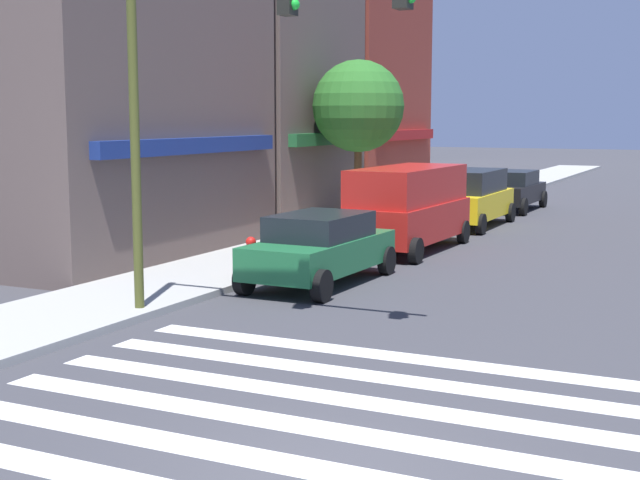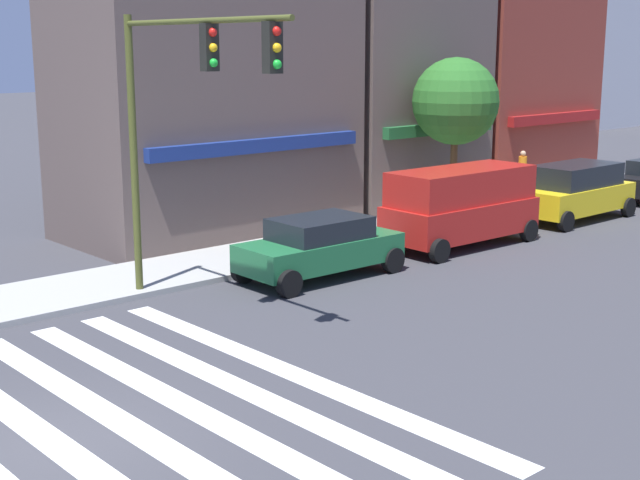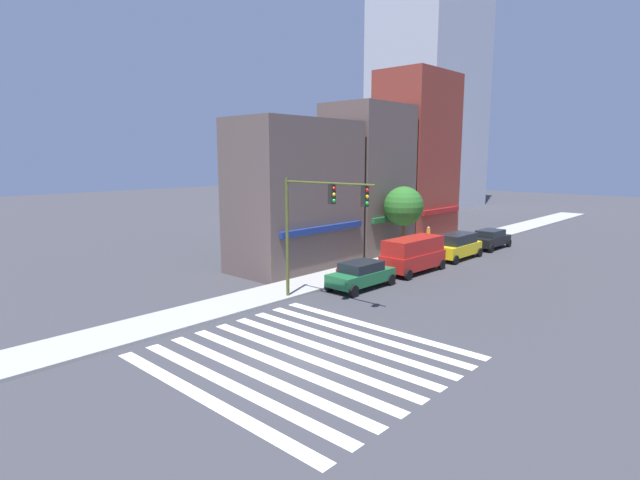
# 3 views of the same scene
# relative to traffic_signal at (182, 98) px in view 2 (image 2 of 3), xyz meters

# --- Properties ---
(ground_plane) EXTENTS (200.00, 200.00, 0.00)m
(ground_plane) POSITION_rel_traffic_signal_xyz_m (-5.26, -4.29, -4.80)
(ground_plane) COLOR #38383D
(crosswalk_stripes) EXTENTS (9.73, 10.80, 0.01)m
(crosswalk_stripes) POSITION_rel_traffic_signal_xyz_m (-5.26, -4.29, -4.80)
(crosswalk_stripes) COLOR silver
(crosswalk_stripes) RESTS_ON ground_plane
(storefront_row) EXTENTS (23.47, 5.30, 15.01)m
(storefront_row) POSITION_rel_traffic_signal_xyz_m (13.89, 7.20, 1.44)
(storefront_row) COLOR brown
(storefront_row) RESTS_ON ground_plane
(traffic_signal) EXTENTS (0.32, 5.89, 6.58)m
(traffic_signal) POSITION_rel_traffic_signal_xyz_m (0.00, 0.00, 0.00)
(traffic_signal) COLOR #474C1E
(traffic_signal) RESTS_ON ground_plane
(sedan_green) EXTENTS (4.44, 2.02, 1.59)m
(sedan_green) POSITION_rel_traffic_signal_xyz_m (4.33, 0.41, -3.96)
(sedan_green) COLOR #1E6638
(sedan_green) RESTS_ON ground_plane
(van_red) EXTENTS (5.05, 2.22, 2.34)m
(van_red) POSITION_rel_traffic_signal_xyz_m (9.97, 0.41, -3.52)
(van_red) COLOR #B21E19
(van_red) RESTS_ON ground_plane
(suv_yellow) EXTENTS (4.71, 2.12, 1.94)m
(suv_yellow) POSITION_rel_traffic_signal_xyz_m (16.10, 0.41, -3.77)
(suv_yellow) COLOR yellow
(suv_yellow) RESTS_ON ground_plane
(pedestrian_orange_vest) EXTENTS (0.32, 0.32, 1.77)m
(pedestrian_orange_vest) POSITION_rel_traffic_signal_xyz_m (18.19, 4.10, -3.73)
(pedestrian_orange_vest) COLOR #23232D
(pedestrian_orange_vest) RESTS_ON sidewalk_left
(fire_hydrant) EXTENTS (0.24, 0.24, 0.84)m
(fire_hydrant) POSITION_rel_traffic_signal_xyz_m (4.19, 2.11, -4.19)
(fire_hydrant) COLOR red
(fire_hydrant) RESTS_ON sidewalk_left
(street_tree) EXTENTS (2.93, 2.93, 5.38)m
(street_tree) POSITION_rel_traffic_signal_xyz_m (12.96, 3.21, -0.75)
(street_tree) COLOR brown
(street_tree) RESTS_ON sidewalk_left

